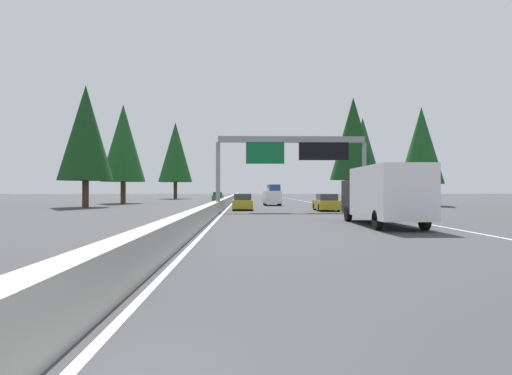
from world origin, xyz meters
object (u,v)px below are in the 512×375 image
at_px(minivan_mid_center, 272,197).
at_px(bus_far_right, 273,191).
at_px(sedan_near_right, 271,194).
at_px(conifer_left_mid, 123,143).
at_px(sedan_distant_b, 243,202).
at_px(sedan_far_center, 326,203).
at_px(conifer_left_near, 86,133).
at_px(conifer_right_near, 421,146).
at_px(box_truck_far_left, 383,194).
at_px(sign_gantry_overhead, 294,152).
at_px(conifer_right_mid, 353,139).
at_px(conifer_right_far, 363,150).
at_px(oncoming_near, 218,197).
at_px(conifer_left_far, 175,152).

distance_m(minivan_mid_center, bus_far_right, 55.52).
xyz_separation_m(sedan_near_right, conifer_left_mid, (-66.33, 23.75, 7.49)).
relative_size(sedan_distant_b, conifer_left_mid, 0.33).
bearing_deg(sedan_near_right, minivan_mid_center, 176.89).
xyz_separation_m(sedan_distant_b, sedan_far_center, (-1.69, -7.29, 0.00)).
bearing_deg(minivan_mid_center, conifer_left_near, 107.29).
height_order(minivan_mid_center, conifer_right_near, conifer_right_near).
height_order(box_truck_far_left, sedan_distant_b, box_truck_far_left).
relative_size(sign_gantry_overhead, sedan_distant_b, 2.88).
bearing_deg(conifer_right_mid, conifer_left_mid, 92.25).
height_order(conifer_right_near, conifer_left_near, conifer_left_near).
bearing_deg(minivan_mid_center, sign_gantry_overhead, -176.92).
relative_size(box_truck_far_left, sedan_far_center, 1.93).
relative_size(sedan_near_right, conifer_right_far, 0.32).
xyz_separation_m(sedan_far_center, oncoming_near, (40.54, 11.85, 0.00)).
bearing_deg(sedan_far_center, conifer_right_far, -19.24).
xyz_separation_m(conifer_left_mid, conifer_left_far, (32.95, -2.03, 1.54)).
height_order(conifer_right_far, conifer_left_near, conifer_right_far).
distance_m(sedan_distant_b, sedan_near_right, 87.48).
bearing_deg(conifer_left_far, conifer_left_near, 177.38).
distance_m(sedan_distant_b, conifer_left_far, 56.37).
bearing_deg(sedan_distant_b, conifer_right_mid, -34.84).
relative_size(sedan_near_right, conifer_left_far, 0.28).
xyz_separation_m(bus_far_right, conifer_left_far, (-14.46, 21.33, 7.99)).
distance_m(sedan_distant_b, conifer_right_far, 40.58).
height_order(minivan_mid_center, conifer_left_near, conifer_left_near).
bearing_deg(bus_far_right, conifer_right_mid, -169.81).
xyz_separation_m(conifer_right_mid, conifer_left_mid, (-1.25, 31.65, -0.84)).
distance_m(sign_gantry_overhead, sedan_near_right, 90.39).
bearing_deg(conifer_right_near, sedan_near_right, 9.81).
xyz_separation_m(sedan_distant_b, conifer_left_far, (53.78, 14.26, 9.03)).
relative_size(conifer_left_near, conifer_left_mid, 0.95).
height_order(sedan_distant_b, conifer_left_far, conifer_left_far).
height_order(bus_far_right, conifer_right_near, conifer_right_near).
bearing_deg(sign_gantry_overhead, oncoming_near, 11.91).
bearing_deg(conifer_right_mid, box_truck_far_left, 168.54).
xyz_separation_m(bus_far_right, conifer_right_mid, (-46.16, -8.29, 7.29)).
xyz_separation_m(box_truck_far_left, minivan_mid_center, (31.22, 3.74, -0.66)).
height_order(bus_far_right, conifer_left_near, conifer_left_near).
distance_m(sedan_far_center, conifer_right_mid, 26.45).
bearing_deg(oncoming_near, sedan_near_right, 166.02).
bearing_deg(conifer_right_near, conifer_left_far, 39.20).
distance_m(minivan_mid_center, conifer_right_near, 18.32).
bearing_deg(conifer_right_near, conifer_right_mid, 25.43).
xyz_separation_m(sedan_far_center, conifer_right_far, (36.17, -12.63, 7.78)).
height_order(conifer_right_mid, conifer_left_near, conifer_right_mid).
distance_m(sedan_distant_b, bus_far_right, 68.62).
bearing_deg(conifer_right_mid, bus_far_right, 10.19).
height_order(sign_gantry_overhead, sedan_distant_b, sign_gantry_overhead).
bearing_deg(sedan_near_right, conifer_right_near, -170.19).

